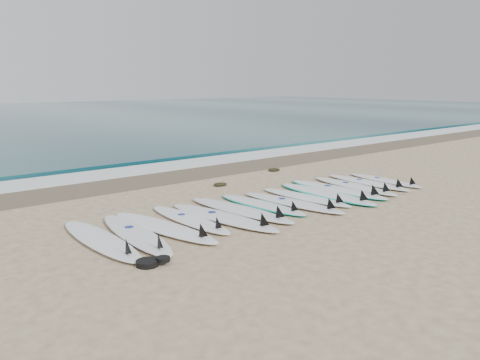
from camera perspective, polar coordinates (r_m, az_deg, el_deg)
ground at (r=9.94m, az=4.37°, el=-3.10°), size 120.00×120.00×0.00m
wet_sand_band at (r=13.13m, az=-8.11°, el=0.47°), size 120.00×1.80×0.01m
foam_band at (r=14.32m, az=-11.04°, el=1.36°), size 120.00×1.40×0.04m
wave_crest at (r=15.63m, az=-13.68°, el=2.21°), size 120.00×1.00×0.10m
surfboard_0 at (r=7.91m, az=-16.51°, el=-7.02°), size 0.58×2.70×0.34m
surfboard_1 at (r=8.07m, az=-12.49°, el=-6.43°), size 0.82×2.76×0.35m
surfboard_2 at (r=8.34m, az=-9.06°, el=-5.70°), size 0.98×2.79×0.35m
surfboard_3 at (r=8.77m, az=-6.03°, el=-4.79°), size 0.54×2.45×0.31m
surfboard_4 at (r=8.83m, az=-1.84°, el=-4.55°), size 0.95×2.84×0.36m
surfboard_5 at (r=9.33m, az=0.27°, el=-3.66°), size 0.89×2.83×0.36m
surfboard_6 at (r=9.81m, az=2.79°, el=-3.01°), size 0.75×2.44×0.31m
surfboard_7 at (r=9.98m, az=6.64°, el=-2.75°), size 0.86×2.66×0.33m
surfboard_8 at (r=10.50m, az=8.18°, el=-2.09°), size 0.71×2.48×0.31m
surfboard_9 at (r=10.89m, az=10.57°, el=-1.67°), size 0.72×2.84×0.36m
surfboard_10 at (r=11.41m, az=11.87°, el=-1.12°), size 0.76×2.81×0.35m
surfboard_11 at (r=11.86m, az=13.91°, el=-0.70°), size 0.75×2.65×0.33m
surfboard_12 at (r=12.38m, az=15.47°, el=-0.28°), size 0.64×2.56×0.32m
surfboard_13 at (r=12.81m, az=17.38°, el=-0.02°), size 0.68×2.33×0.29m
seaweed_near at (r=11.82m, az=-2.41°, el=-0.52°), size 0.37×0.29×0.07m
seaweed_far at (r=13.85m, az=4.17°, el=1.27°), size 0.39×0.30×0.08m
leash_coil at (r=6.84m, az=-10.81°, el=-9.81°), size 0.46×0.36×0.11m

